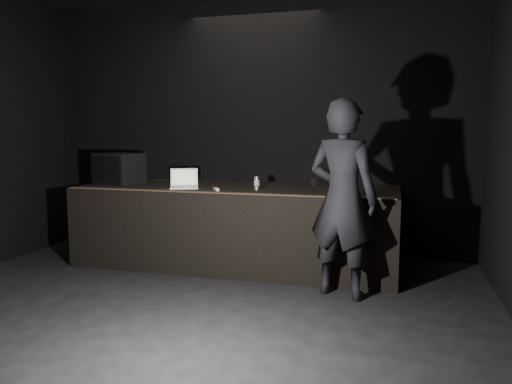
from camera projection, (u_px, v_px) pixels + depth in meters
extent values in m
plane|color=black|center=(132.00, 351.00, 3.88)|extent=(7.00, 7.00, 0.00)
cube|color=black|center=(255.00, 128.00, 7.02)|extent=(6.00, 0.10, 3.50)
cube|color=black|center=(238.00, 225.00, 6.43)|extent=(4.00, 1.50, 1.00)
cube|color=brown|center=(219.00, 192.00, 5.69)|extent=(3.92, 0.10, 0.01)
cube|color=black|center=(119.00, 168.00, 6.74)|extent=(0.71, 0.60, 0.41)
cube|color=black|center=(106.00, 169.00, 6.56)|extent=(0.55, 0.20, 0.35)
cylinder|color=black|center=(183.00, 180.00, 7.18)|extent=(0.72, 0.41, 0.02)
cube|color=silver|center=(184.00, 188.00, 6.16)|extent=(0.41, 0.35, 0.02)
cube|color=silver|center=(184.00, 187.00, 6.16)|extent=(0.32, 0.24, 0.00)
cube|color=silver|center=(184.00, 177.00, 6.29)|extent=(0.34, 0.20, 0.22)
cube|color=#DD8841|center=(184.00, 177.00, 6.28)|extent=(0.30, 0.16, 0.18)
cylinder|color=silver|center=(257.00, 183.00, 5.99)|extent=(0.07, 0.07, 0.16)
cylinder|color=navy|center=(257.00, 183.00, 5.99)|extent=(0.07, 0.07, 0.07)
cylinder|color=#9C290E|center=(257.00, 186.00, 5.99)|extent=(0.07, 0.07, 0.01)
cylinder|color=white|center=(313.00, 182.00, 6.41)|extent=(0.08, 0.08, 0.10)
cube|color=white|center=(216.00, 189.00, 5.95)|extent=(0.12, 0.15, 0.03)
imported|color=black|center=(343.00, 199.00, 5.08)|extent=(0.86, 0.71, 2.03)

